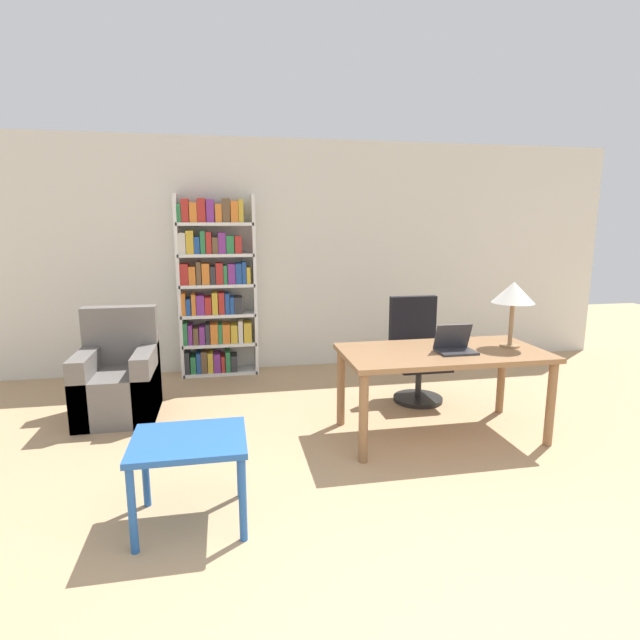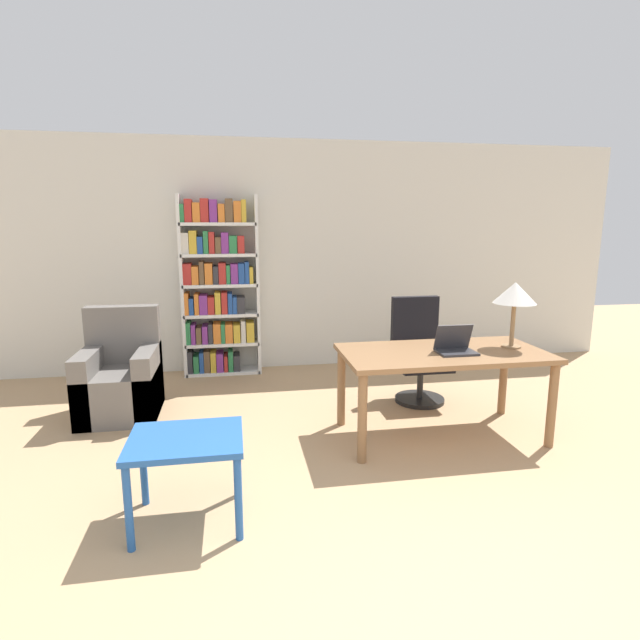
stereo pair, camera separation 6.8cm
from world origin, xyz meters
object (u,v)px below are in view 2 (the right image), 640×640
object	(u,v)px
table_lamp	(515,294)
bookshelf	(217,288)
office_chair	(418,354)
laptop	(455,347)
armchair	(121,381)
side_table_blue	(186,450)
desk	(443,362)

from	to	relation	value
table_lamp	bookshelf	world-z (taller)	bookshelf
table_lamp	office_chair	xyz separation A→B (m)	(-0.48, 0.85, -0.71)
laptop	armchair	size ratio (longest dim) A/B	0.31
laptop	table_lamp	size ratio (longest dim) A/B	0.55
laptop	bookshelf	world-z (taller)	bookshelf
table_lamp	side_table_blue	world-z (taller)	table_lamp
laptop	armchair	xyz separation A→B (m)	(-2.78, 1.02, -0.46)
bookshelf	office_chair	bearing A→B (deg)	-32.24
side_table_blue	bookshelf	distance (m)	3.07
laptop	office_chair	distance (m)	0.99
office_chair	side_table_blue	distance (m)	2.74
office_chair	armchair	world-z (taller)	office_chair
side_table_blue	armchair	bearing A→B (deg)	111.99
table_lamp	office_chair	distance (m)	1.20
armchair	bookshelf	world-z (taller)	bookshelf
desk	laptop	bearing A→B (deg)	-42.74
armchair	table_lamp	bearing A→B (deg)	-15.69
side_table_blue	desk	bearing A→B (deg)	24.77
armchair	desk	bearing A→B (deg)	-19.35
table_lamp	side_table_blue	bearing A→B (deg)	-160.21
desk	bookshelf	distance (m)	2.83
bookshelf	laptop	bearing A→B (deg)	-48.69
desk	side_table_blue	distance (m)	2.17
table_lamp	bookshelf	size ratio (longest dim) A/B	0.27
desk	side_table_blue	bearing A→B (deg)	-155.23
side_table_blue	bookshelf	size ratio (longest dim) A/B	0.32
office_chair	side_table_blue	bearing A→B (deg)	-139.66
desk	office_chair	distance (m)	0.89
office_chair	side_table_blue	xyz separation A→B (m)	(-2.09, -1.77, -0.01)
office_chair	table_lamp	bearing A→B (deg)	-60.47
desk	side_table_blue	size ratio (longest dim) A/B	2.54
table_lamp	armchair	world-z (taller)	table_lamp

